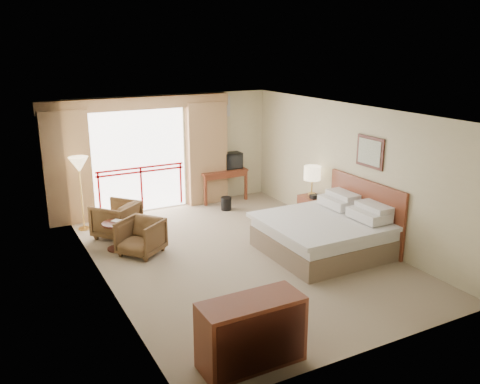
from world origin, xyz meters
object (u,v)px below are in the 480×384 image
wastebasket (226,204)px  armchair_near (142,254)px  desk (221,176)px  floor_lamp (79,167)px  nightstand (312,210)px  dresser (252,333)px  armchair_far (118,236)px  bed (325,233)px  tv (232,161)px  side_table (116,231)px  table_lamp (312,174)px

wastebasket → armchair_near: 3.07m
desk → floor_lamp: (-3.54, -0.57, 0.74)m
nightstand → dresser: (-3.65, -3.81, 0.11)m
armchair_far → desk: bearing=164.2°
bed → nightstand: size_ratio=3.31×
armchair_far → floor_lamp: bearing=-96.3°
wastebasket → floor_lamp: (-3.28, 0.26, 1.20)m
desk → floor_lamp: size_ratio=0.77×
tv → armchair_near: tv is taller
armchair_near → dresser: dresser is taller
wastebasket → side_table: bearing=-158.0°
bed → dresser: 3.82m
side_table → floor_lamp: floor_lamp is taller
bed → tv: 3.99m
armchair_near → armchair_far: bearing=151.3°
armchair_near → bed: bearing=26.2°
wastebasket → armchair_far: bearing=-169.5°
wastebasket → nightstand: bearing=-55.9°
bed → table_lamp: size_ratio=3.32×
desk → bed: bearing=-89.5°
table_lamp → dresser: size_ratio=0.49×
desk → armchair_near: 3.82m
dresser → floor_lamp: bearing=95.4°
armchair_far → side_table: bearing=34.6°
nightstand → armchair_far: nightstand is taller
tv → side_table: bearing=-168.8°
table_lamp → armchair_near: bearing=178.2°
bed → wastebasket: 3.22m
wastebasket → armchair_far: armchair_far is taller
tv → armchair_near: 4.09m
nightstand → wastebasket: size_ratio=2.04×
bed → tv: tv is taller
dresser → wastebasket: bearing=63.7°
wastebasket → dresser: size_ratio=0.24×
table_lamp → floor_lamp: bearing=156.0°
armchair_near → floor_lamp: floor_lamp is taller
armchair_near → side_table: (-0.36, 0.43, 0.37)m
tv → armchair_near: (-3.16, -2.39, -1.00)m
bed → nightstand: (0.70, 1.38, -0.06)m
table_lamp → armchair_far: size_ratio=0.79×
table_lamp → armchair_far: table_lamp is taller
table_lamp → armchair_near: 3.98m
armchair_far → dresser: 5.11m
armchair_far → dresser: bearing=54.0°
table_lamp → nightstand: bearing=-90.0°
table_lamp → desk: 2.79m
bed → armchair_near: bed is taller
desk → armchair_far: (-3.03, -1.34, -0.62)m
dresser → bed: bearing=36.7°
nightstand → desk: 2.81m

